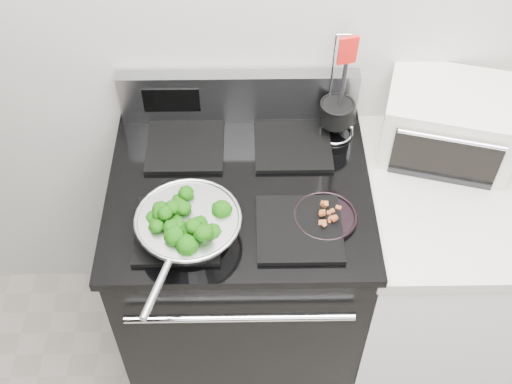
{
  "coord_description": "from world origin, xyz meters",
  "views": [
    {
      "loc": [
        -0.27,
        0.13,
        2.38
      ],
      "look_at": [
        -0.25,
        1.36,
        0.98
      ],
      "focal_mm": 45.0,
      "sensor_mm": 36.0,
      "label": 1
    }
  ],
  "objects_px": {
    "utensil_holder": "(336,118)",
    "toaster_oven": "(449,122)",
    "skillet": "(188,225)",
    "bacon_plate": "(325,214)",
    "gas_range": "(242,273)"
  },
  "relations": [
    {
      "from": "bacon_plate",
      "to": "utensil_holder",
      "type": "height_order",
      "value": "utensil_holder"
    },
    {
      "from": "utensil_holder",
      "to": "toaster_oven",
      "type": "distance_m",
      "value": 0.35
    },
    {
      "from": "utensil_holder",
      "to": "toaster_oven",
      "type": "bearing_deg",
      "value": -20.03
    },
    {
      "from": "utensil_holder",
      "to": "skillet",
      "type": "bearing_deg",
      "value": -150.4
    },
    {
      "from": "skillet",
      "to": "toaster_oven",
      "type": "bearing_deg",
      "value": 41.83
    },
    {
      "from": "skillet",
      "to": "utensil_holder",
      "type": "bearing_deg",
      "value": 59.54
    },
    {
      "from": "skillet",
      "to": "utensil_holder",
      "type": "relative_size",
      "value": 1.21
    },
    {
      "from": "skillet",
      "to": "toaster_oven",
      "type": "distance_m",
      "value": 0.87
    },
    {
      "from": "gas_range",
      "to": "skillet",
      "type": "distance_m",
      "value": 0.56
    },
    {
      "from": "utensil_holder",
      "to": "toaster_oven",
      "type": "xyz_separation_m",
      "value": [
        0.35,
        -0.04,
        0.02
      ]
    },
    {
      "from": "toaster_oven",
      "to": "skillet",
      "type": "bearing_deg",
      "value": -139.78
    },
    {
      "from": "skillet",
      "to": "utensil_holder",
      "type": "height_order",
      "value": "utensil_holder"
    },
    {
      "from": "gas_range",
      "to": "utensil_holder",
      "type": "xyz_separation_m",
      "value": [
        0.31,
        0.22,
        0.53
      ]
    },
    {
      "from": "skillet",
      "to": "toaster_oven",
      "type": "height_order",
      "value": "toaster_oven"
    },
    {
      "from": "bacon_plate",
      "to": "toaster_oven",
      "type": "xyz_separation_m",
      "value": [
        0.4,
        0.31,
        0.07
      ]
    }
  ]
}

